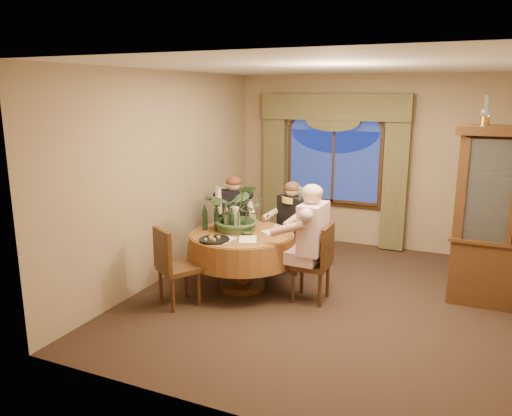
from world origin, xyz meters
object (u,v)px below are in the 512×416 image
at_px(wine_bottle_1, 226,217).
at_px(wine_bottle_3, 226,215).
at_px(oil_lamp_left, 486,110).
at_px(centerpiece_plant, 239,187).
at_px(chair_front_left, 179,267).
at_px(chair_back, 236,232).
at_px(wine_bottle_5, 217,218).
at_px(dining_table, 242,261).
at_px(person_scarf, 293,227).
at_px(wine_bottle_0, 216,215).
at_px(wine_bottle_2, 205,218).
at_px(wine_bottle_4, 232,220).
at_px(chair_back_right, 296,238).
at_px(person_pink, 313,244).
at_px(china_cabinet, 509,219).
at_px(stoneware_vase, 234,219).
at_px(chair_right, 311,263).
at_px(olive_bowl, 247,232).
at_px(person_back, 234,220).

bearing_deg(wine_bottle_1, wine_bottle_3, 123.11).
height_order(oil_lamp_left, centerpiece_plant, oil_lamp_left).
distance_m(oil_lamp_left, chair_front_left, 4.00).
bearing_deg(chair_back, wine_bottle_5, 69.72).
relative_size(dining_table, person_scarf, 1.09).
bearing_deg(wine_bottle_0, wine_bottle_2, -113.25).
relative_size(dining_table, wine_bottle_4, 4.35).
height_order(chair_back_right, person_scarf, person_scarf).
relative_size(person_pink, wine_bottle_1, 4.45).
xyz_separation_m(china_cabinet, wine_bottle_5, (-3.44, -0.82, -0.16)).
bearing_deg(stoneware_vase, wine_bottle_4, -81.64).
bearing_deg(wine_bottle_2, chair_front_left, -86.94).
relative_size(chair_right, centerpiece_plant, 1.01).
relative_size(chair_right, chair_back_right, 1.00).
relative_size(person_pink, olive_bowl, 9.49).
xyz_separation_m(person_back, stoneware_vase, (0.38, -0.73, 0.24)).
bearing_deg(chair_back, stoneware_vase, 84.49).
xyz_separation_m(stoneware_vase, wine_bottle_5, (-0.21, -0.11, 0.01)).
distance_m(chair_right, wine_bottle_2, 1.51).
height_order(person_scarf, centerpiece_plant, centerpiece_plant).
relative_size(chair_back_right, olive_bowl, 6.20).
relative_size(chair_back_right, wine_bottle_4, 2.91).
bearing_deg(person_back, wine_bottle_5, 69.02).
height_order(wine_bottle_2, wine_bottle_4, same).
height_order(dining_table, wine_bottle_2, wine_bottle_2).
bearing_deg(wine_bottle_4, chair_front_left, -114.41).
xyz_separation_m(chair_back, olive_bowl, (0.59, -0.89, 0.29)).
height_order(chair_back_right, chair_front_left, same).
distance_m(person_pink, centerpiece_plant, 1.22).
height_order(person_pink, centerpiece_plant, centerpiece_plant).
bearing_deg(chair_front_left, wine_bottle_0, 119.18).
height_order(dining_table, china_cabinet, china_cabinet).
relative_size(centerpiece_plant, wine_bottle_2, 2.88).
relative_size(china_cabinet, person_scarf, 1.63).
xyz_separation_m(china_cabinet, oil_lamp_left, (-0.37, 0.00, 1.24)).
xyz_separation_m(person_pink, person_scarf, (-0.58, 0.90, -0.08)).
height_order(chair_right, wine_bottle_4, wine_bottle_4).
distance_m(chair_front_left, wine_bottle_1, 0.98).
distance_m(oil_lamp_left, person_scarf, 2.87).
height_order(person_back, wine_bottle_2, person_back).
relative_size(chair_back_right, wine_bottle_2, 2.91).
distance_m(person_pink, wine_bottle_3, 1.31).
height_order(chair_back_right, wine_bottle_1, wine_bottle_1).
xyz_separation_m(person_back, wine_bottle_1, (0.26, -0.73, 0.25)).
bearing_deg(chair_front_left, oil_lamp_left, 57.56).
relative_size(china_cabinet, centerpiece_plant, 2.26).
height_order(china_cabinet, stoneware_vase, china_cabinet).
bearing_deg(centerpiece_plant, wine_bottle_2, -156.99).
xyz_separation_m(olive_bowl, wine_bottle_3, (-0.40, 0.19, 0.14)).
bearing_deg(olive_bowl, wine_bottle_0, 165.67).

